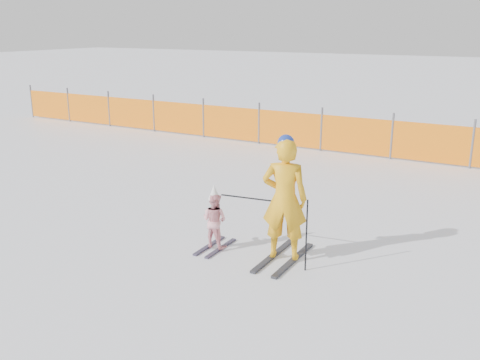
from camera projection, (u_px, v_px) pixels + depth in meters
name	position (u px, v px, depth m)	size (l,w,h in m)	color
ground	(225.00, 246.00, 8.74)	(120.00, 120.00, 0.00)	white
adult	(285.00, 199.00, 7.99)	(0.78, 1.38, 1.96)	black
child	(215.00, 219.00, 8.53)	(0.45, 0.87, 1.07)	black
ski_poles	(279.00, 218.00, 7.95)	(1.49, 0.21, 1.09)	black
safety_fence	(212.00, 121.00, 16.96)	(16.70, 0.06, 1.25)	#595960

